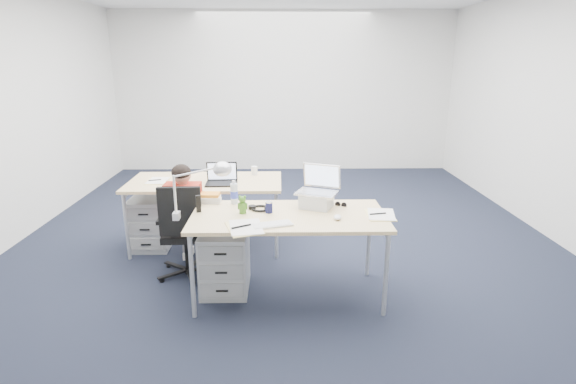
{
  "coord_description": "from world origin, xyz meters",
  "views": [
    {
      "loc": [
        -0.07,
        -4.7,
        1.95
      ],
      "look_at": [
        -0.0,
        -0.96,
        0.85
      ],
      "focal_mm": 28.0,
      "sensor_mm": 36.0,
      "label": 1
    }
  ],
  "objects": [
    {
      "name": "bear_figurine",
      "position": [
        -0.38,
        -1.17,
        0.81
      ],
      "size": [
        0.1,
        0.09,
        0.16
      ],
      "primitive_type": null,
      "rotation": [
        0.0,
        0.0,
        -0.42
      ],
      "color": "#2B6B1C",
      "rests_on": "desk_near"
    },
    {
      "name": "wireless_keyboard",
      "position": [
        -0.14,
        -1.46,
        0.74
      ],
      "size": [
        0.34,
        0.22,
        0.02
      ],
      "primitive_type": "cube",
      "rotation": [
        0.0,
        0.0,
        0.32
      ],
      "color": "white",
      "rests_on": "desk_near"
    },
    {
      "name": "papers_left",
      "position": [
        -0.35,
        -1.52,
        0.74
      ],
      "size": [
        0.31,
        0.38,
        0.01
      ],
      "primitive_type": "cube",
      "rotation": [
        0.0,
        0.0,
        0.22
      ],
      "color": "#F9E590",
      "rests_on": "desk_near"
    },
    {
      "name": "book_stack",
      "position": [
        -0.7,
        -0.85,
        0.77
      ],
      "size": [
        0.21,
        0.18,
        0.08
      ],
      "primitive_type": "cube",
      "rotation": [
        0.0,
        0.0,
        -0.28
      ],
      "color": "silver",
      "rests_on": "desk_near"
    },
    {
      "name": "dark_laptop",
      "position": [
        -0.67,
        -0.26,
        0.84
      ],
      "size": [
        0.32,
        0.31,
        0.23
      ],
      "primitive_type": null,
      "rotation": [
        0.0,
        0.0,
        0.02
      ],
      "color": "black",
      "rests_on": "desk_far"
    },
    {
      "name": "drawer_pedestal_far",
      "position": [
        -1.46,
        -0.11,
        0.28
      ],
      "size": [
        0.4,
        0.5,
        0.55
      ],
      "primitive_type": "cube",
      "color": "#A8ABAD",
      "rests_on": "ground"
    },
    {
      "name": "office_chair",
      "position": [
        -0.95,
        -0.83,
        0.26
      ],
      "size": [
        0.6,
        0.6,
        0.91
      ],
      "rotation": [
        0.0,
        0.0,
        0.04
      ],
      "color": "black",
      "rests_on": "ground"
    },
    {
      "name": "headphones",
      "position": [
        -0.24,
        -1.08,
        0.75
      ],
      "size": [
        0.24,
        0.2,
        0.03
      ],
      "primitive_type": null,
      "rotation": [
        0.0,
        0.0,
        -0.23
      ],
      "color": "black",
      "rests_on": "desk_near"
    },
    {
      "name": "can_koozie",
      "position": [
        -0.17,
        -1.16,
        0.78
      ],
      "size": [
        0.07,
        0.07,
        0.1
      ],
      "primitive_type": "cylinder",
      "rotation": [
        0.0,
        0.0,
        0.27
      ],
      "color": "#161846",
      "rests_on": "desk_near"
    },
    {
      "name": "desk_near",
      "position": [
        -0.0,
        -1.2,
        0.68
      ],
      "size": [
        1.6,
        0.8,
        0.73
      ],
      "color": "#DEBC80",
      "rests_on": "ground"
    },
    {
      "name": "desk_far",
      "position": [
        -0.86,
        -0.11,
        0.68
      ],
      "size": [
        1.6,
        0.8,
        0.73
      ],
      "color": "#DEBC80",
      "rests_on": "ground"
    },
    {
      "name": "far_cup",
      "position": [
        -0.36,
        0.14,
        0.78
      ],
      "size": [
        0.08,
        0.08,
        0.1
      ],
      "primitive_type": "cylinder",
      "rotation": [
        0.0,
        0.0,
        -0.21
      ],
      "color": "white",
      "rests_on": "desk_far"
    },
    {
      "name": "computer_mouse",
      "position": [
        0.38,
        -1.33,
        0.75
      ],
      "size": [
        0.08,
        0.11,
        0.04
      ],
      "primitive_type": "ellipsoid",
      "rotation": [
        0.0,
        0.0,
        -0.16
      ],
      "color": "white",
      "rests_on": "desk_near"
    },
    {
      "name": "far_papers",
      "position": [
        -1.37,
        -0.12,
        0.73
      ],
      "size": [
        0.2,
        0.28,
        0.01
      ],
      "primitive_type": "cube",
      "rotation": [
        0.0,
        0.0,
        0.01
      ],
      "color": "white",
      "rests_on": "desk_far"
    },
    {
      "name": "seated_person",
      "position": [
        -0.95,
        -0.67,
        0.54
      ],
      "size": [
        0.33,
        0.56,
        1.06
      ],
      "rotation": [
        0.0,
        0.0,
        -0.02
      ],
      "color": "#A82718",
      "rests_on": "ground"
    },
    {
      "name": "silver_laptop",
      "position": [
        0.24,
        -1.02,
        0.91
      ],
      "size": [
        0.41,
        0.37,
        0.35
      ],
      "primitive_type": null,
      "rotation": [
        0.0,
        0.0,
        -0.4
      ],
      "color": "silver",
      "rests_on": "desk_near"
    },
    {
      "name": "room",
      "position": [
        0.0,
        0.0,
        1.71
      ],
      "size": [
        6.02,
        7.02,
        2.8
      ],
      "color": "silver",
      "rests_on": "ground"
    },
    {
      "name": "drawer_pedestal_near",
      "position": [
        -0.56,
        -1.1,
        0.28
      ],
      "size": [
        0.4,
        0.5,
        0.55
      ],
      "primitive_type": "cube",
      "color": "#A8ABAD",
      "rests_on": "ground"
    },
    {
      "name": "water_bottle",
      "position": [
        -0.48,
        -0.9,
        0.84
      ],
      "size": [
        0.07,
        0.07,
        0.21
      ],
      "primitive_type": "cylinder",
      "rotation": [
        0.0,
        0.0,
        0.03
      ],
      "color": "silver",
      "rests_on": "desk_near"
    },
    {
      "name": "papers_right",
      "position": [
        0.75,
        -1.24,
        0.74
      ],
      "size": [
        0.24,
        0.32,
        0.01
      ],
      "primitive_type": "cube",
      "rotation": [
        0.0,
        0.0,
        -0.1
      ],
      "color": "#F9E590",
      "rests_on": "desk_near"
    },
    {
      "name": "cordless_phone",
      "position": [
        -0.75,
        -1.13,
        0.8
      ],
      "size": [
        0.04,
        0.03,
        0.15
      ],
      "primitive_type": "cube",
      "rotation": [
        0.0,
        0.0,
        0.31
      ],
      "color": "black",
      "rests_on": "desk_near"
    },
    {
      "name": "sunglasses",
      "position": [
        0.45,
        -0.99,
        0.74
      ],
      "size": [
        0.12,
        0.09,
        0.02
      ],
      "primitive_type": null,
      "rotation": [
        0.0,
        0.0,
        -0.44
      ],
      "color": "black",
      "rests_on": "desk_near"
    },
    {
      "name": "desk_lamp",
      "position": [
        -0.75,
        -1.3,
        0.97
      ],
      "size": [
        0.46,
        0.28,
        0.49
      ],
      "primitive_type": null,
      "rotation": [
        0.0,
        0.0,
        0.3
      ],
      "color": "silver",
      "rests_on": "desk_near"
    },
    {
      "name": "floor",
      "position": [
        0.0,
        0.0,
        0.0
      ],
      "size": [
        7.0,
        7.0,
        0.0
      ],
      "primitive_type": "plane",
      "color": "black",
      "rests_on": "ground"
    }
  ]
}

